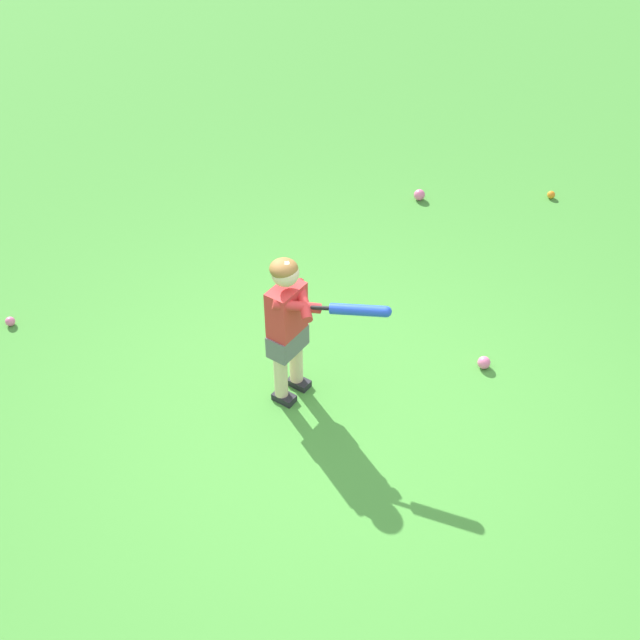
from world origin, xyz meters
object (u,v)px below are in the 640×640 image
(play_ball_by_bucket, at_px, (419,195))
(play_ball_far_right, at_px, (484,363))
(play_ball_far_left, at_px, (10,321))
(child_batter, at_px, (291,319))
(play_ball_center_lawn, at_px, (551,195))

(play_ball_by_bucket, xyz_separation_m, play_ball_far_right, (1.72, -1.46, -0.01))
(play_ball_far_left, relative_size, play_ball_far_right, 0.80)
(child_batter, xyz_separation_m, play_ball_by_bucket, (-0.94, 2.55, -0.60))
(play_ball_center_lawn, xyz_separation_m, play_ball_far_left, (-1.94, -4.37, -0.00))
(play_ball_by_bucket, bearing_deg, play_ball_center_lawn, 44.98)
(play_ball_by_bucket, height_order, play_ball_far_left, play_ball_by_bucket)
(play_ball_center_lawn, bearing_deg, child_batter, -88.71)
(child_batter, height_order, play_ball_center_lawn, child_batter)
(child_batter, relative_size, play_ball_far_left, 14.94)
(child_batter, height_order, play_ball_by_bucket, child_batter)
(child_batter, xyz_separation_m, play_ball_center_lawn, (-0.08, 3.41, -0.61))
(play_ball_far_right, bearing_deg, child_batter, -125.51)
(play_ball_center_lawn, relative_size, play_ball_by_bucket, 0.70)
(play_ball_center_lawn, relative_size, play_ball_far_left, 1.00)
(child_batter, bearing_deg, play_ball_far_right, 54.49)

